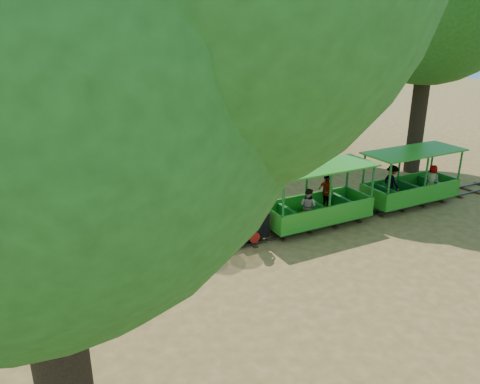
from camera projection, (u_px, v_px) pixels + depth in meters
name	position (u px, v px, depth m)	size (l,w,h in m)	color
ground	(276.00, 235.00, 14.71)	(90.00, 90.00, 0.00)	olive
track	(276.00, 233.00, 14.69)	(22.00, 1.00, 0.10)	#3F3D3A
locomotive	(229.00, 196.00, 13.51)	(2.48, 1.18, 2.77)	black
carriage_front	(317.00, 204.00, 15.10)	(3.75, 1.53, 1.95)	#237F1B
carriage_rear	(409.00, 184.00, 16.87)	(3.75, 1.53, 1.95)	#237F1B
oak_ne	(295.00, 8.00, 21.06)	(8.30, 7.30, 9.93)	#2D2116
oak_sw	(1.00, 7.00, 4.12)	(6.95, 6.11, 8.90)	#2D2116
fence	(184.00, 157.00, 21.18)	(18.10, 0.10, 1.00)	brown
shrub_west	(93.00, 157.00, 20.59)	(2.16, 1.66, 1.49)	#2D6B1E
shrub_mid_w	(82.00, 153.00, 20.31)	(2.83, 2.18, 1.96)	#2D6B1E
shrub_mid_e	(244.00, 139.00, 23.87)	(2.09, 1.61, 1.45)	#2D6B1E
shrub_east	(266.00, 132.00, 24.36)	(2.74, 2.11, 1.90)	#2D6B1E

